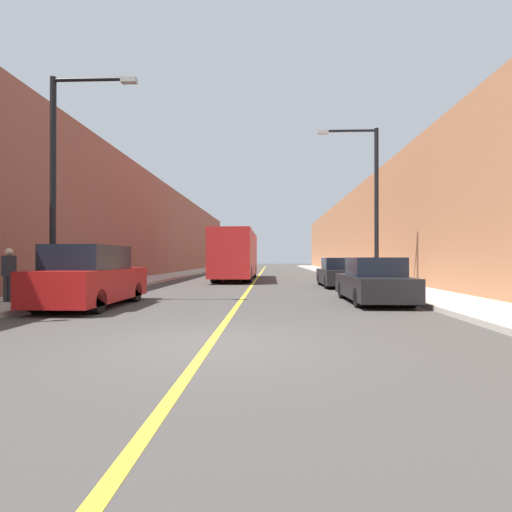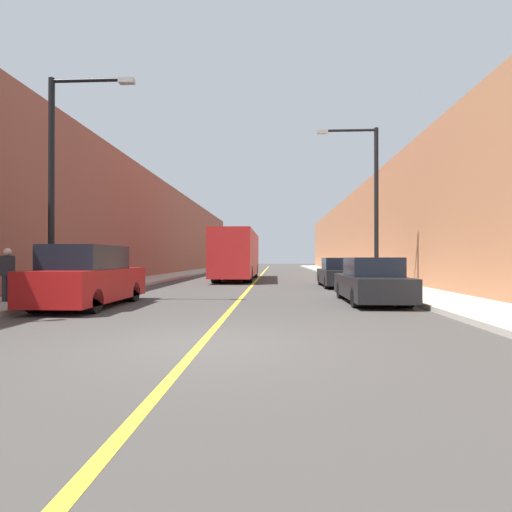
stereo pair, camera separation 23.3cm
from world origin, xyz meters
name	(u,v)px [view 2 (the right image)]	position (x,y,z in m)	size (l,w,h in m)	color
ground_plane	(200,345)	(0.00, 0.00, 0.00)	(200.00, 200.00, 0.00)	#3F3D3A
sidewalk_left	(186,273)	(-7.07, 30.00, 0.07)	(2.66, 72.00, 0.15)	#B2AA9E
sidewalk_right	(339,274)	(7.07, 30.00, 0.07)	(2.66, 72.00, 0.15)	#B2AA9E
building_row_left	(151,230)	(-10.40, 30.00, 4.11)	(4.00, 72.00, 8.23)	brown
building_row_right	(375,233)	(10.40, 30.00, 3.81)	(4.00, 72.00, 7.63)	#B2724C
road_center_line	(262,274)	(0.00, 30.00, 0.00)	(0.16, 72.00, 0.01)	gold
bus	(237,254)	(-1.37, 20.67, 1.77)	(2.49, 10.74, 3.30)	#AD1E1E
parked_suv_left	(89,278)	(-4.51, 5.22, 0.88)	(1.93, 4.88, 1.91)	maroon
car_right_near	(371,282)	(4.55, 6.75, 0.69)	(1.81, 4.57, 1.54)	black
car_right_mid	(338,274)	(4.59, 14.16, 0.69)	(1.76, 4.48, 1.54)	black
street_lamp_left	(59,172)	(-5.77, 5.77, 4.35)	(2.86, 0.24, 7.28)	black
street_lamp_right	(371,195)	(5.77, 12.02, 4.46)	(2.86, 0.24, 7.49)	black
pedestrian	(8,274)	(-7.16, 5.26, 1.02)	(0.37, 0.24, 1.68)	#2D2D33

